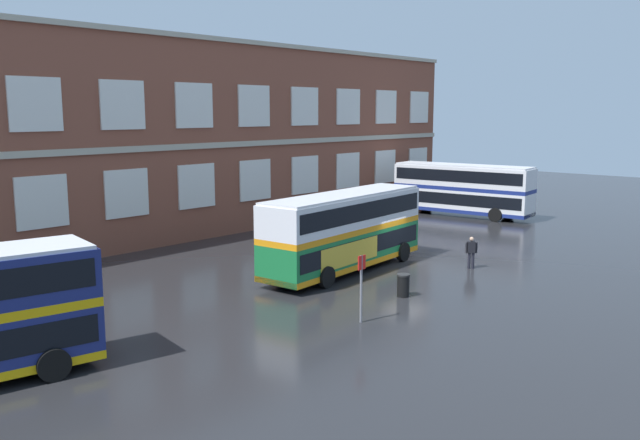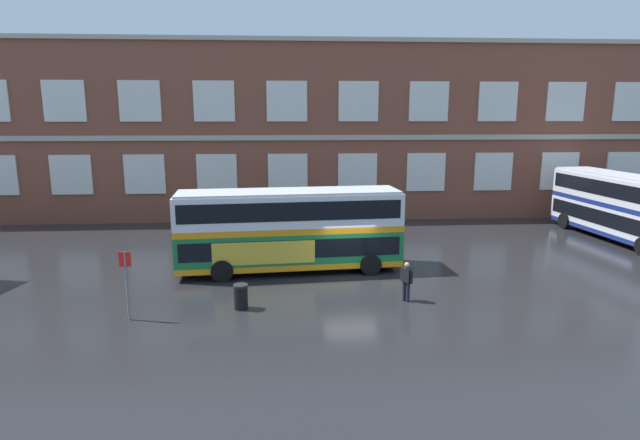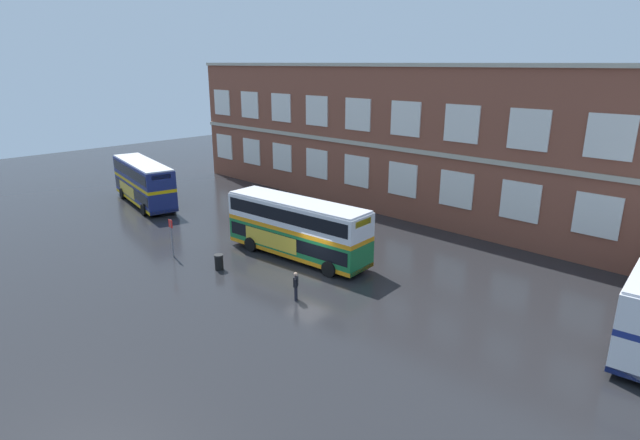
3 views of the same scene
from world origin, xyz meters
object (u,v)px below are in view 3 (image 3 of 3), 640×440
station_litter_bin (219,262)px  double_decker_middle (297,228)px  double_decker_near (144,182)px  waiting_passenger (296,285)px  bus_stand_flag (172,235)px

station_litter_bin → double_decker_middle: bearing=68.3°
station_litter_bin → double_decker_near: bearing=166.1°
waiting_passenger → station_litter_bin: bearing=-176.5°
double_decker_middle → waiting_passenger: double_decker_middle is taller
double_decker_middle → station_litter_bin: 5.72m
double_decker_near → station_litter_bin: 19.19m
waiting_passenger → double_decker_near: bearing=170.7°
double_decker_middle → waiting_passenger: size_ratio=6.57×
bus_stand_flag → station_litter_bin: bearing=12.0°
double_decker_middle → bus_stand_flag: 8.64m
waiting_passenger → bus_stand_flag: size_ratio=0.63×
double_decker_near → bus_stand_flag: 15.39m
bus_stand_flag → double_decker_near: bearing=159.1°
waiting_passenger → station_litter_bin: (-6.86, -0.42, -0.41)m
double_decker_near → bus_stand_flag: bearing=-20.9°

